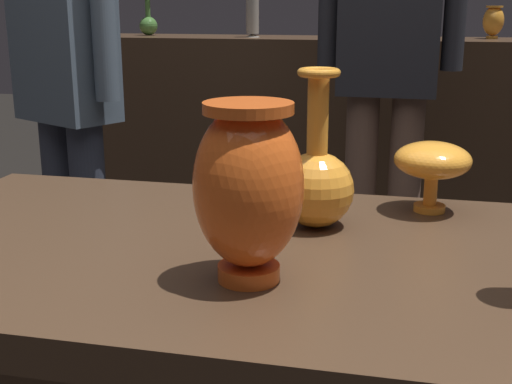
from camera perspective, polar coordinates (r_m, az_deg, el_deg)
The scene contains 10 objects.
back_display_shelf at distance 3.18m, azimuth 9.00°, elevation 3.60°, with size 2.60×0.40×0.99m.
vase_centerpiece at distance 0.84m, azimuth -0.63°, elevation 0.48°, with size 0.14×0.14×0.23m.
vase_left_accent at distance 1.18m, azimuth 14.49°, elevation 2.42°, with size 0.13×0.13×0.12m.
vase_right_accent at distance 1.07m, azimuth 5.04°, elevation 0.93°, with size 0.12×0.12×0.25m.
shelf_vase_center at distance 3.05m, azimuth 9.36°, elevation 13.61°, with size 0.10×0.10×0.18m.
shelf_vase_far_left at distance 3.37m, azimuth -8.96°, elevation 13.67°, with size 0.09×0.09×0.18m.
shelf_vase_right at distance 3.18m, azimuth 19.16°, elevation 13.32°, with size 0.09×0.09×0.14m.
shelf_vase_left at distance 3.16m, azimuth -0.30°, elevation 14.60°, with size 0.07×0.07×0.21m.
visitor_center_back at distance 2.32m, azimuth 11.04°, elevation 12.13°, with size 0.47×0.20×1.71m.
visitor_near_left at distance 2.20m, azimuth -15.58°, elevation 9.66°, with size 0.43×0.31×1.60m.
Camera 1 is at (0.20, -0.91, 1.14)m, focal length 48.02 mm.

